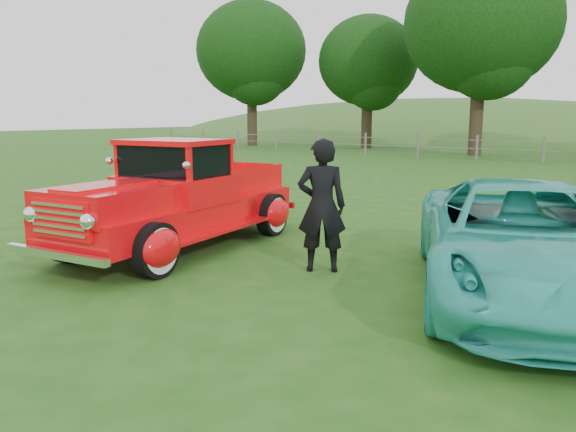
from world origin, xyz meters
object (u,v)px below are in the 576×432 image
Objects in this scene: tree_far_west at (251,51)px; man at (322,206)px; tree_mid_west at (368,61)px; tree_near_west at (482,24)px; red_pickup at (179,200)px; teal_sedan at (524,241)px.

tree_far_west is 33.22m from man.
tree_mid_west is 30.42m from man.
tree_far_west is 16.03m from tree_near_west.
tree_mid_west reaches higher than man.
red_pickup is at bearing -84.25° from tree_near_west.
tree_far_west is 1.93× the size of red_pickup.
tree_mid_west is 1.70× the size of teal_sedan.
man is at bearing -64.23° from tree_mid_west.
man reaches higher than teal_sedan.
tree_far_west is 8.30m from tree_mid_west.
tree_near_west reaches higher than man.
tree_far_west is 31.76m from red_pickup.
tree_far_west reaches higher than red_pickup.
tree_near_west reaches higher than tree_far_west.
teal_sedan is at bearing -46.27° from tree_far_west.
red_pickup is 2.64m from man.
tree_mid_west is (8.00, 2.00, -0.94)m from tree_far_west.
tree_near_west is 25.07m from red_pickup.
red_pickup is (18.44, -25.22, -5.69)m from tree_far_west.
man is (21.07, -25.07, -5.56)m from tree_far_west.
tree_far_west is at bearing -165.96° from tree_mid_west.
tree_near_west is 5.63× the size of man.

